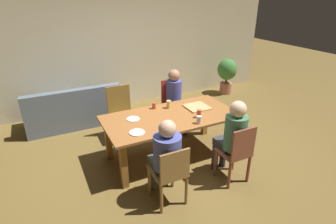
% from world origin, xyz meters
% --- Properties ---
extents(ground_plane, '(20.00, 20.00, 0.00)m').
position_xyz_m(ground_plane, '(0.00, 0.00, 0.00)').
color(ground_plane, brown).
extents(back_wall, '(7.98, 0.12, 2.66)m').
position_xyz_m(back_wall, '(0.00, 2.62, 1.33)').
color(back_wall, beige).
rests_on(back_wall, ground).
extents(dining_table, '(2.10, 1.04, 0.74)m').
position_xyz_m(dining_table, '(0.00, 0.00, 0.64)').
color(dining_table, '#975C2D').
rests_on(dining_table, ground).
extents(chair_0, '(0.38, 0.38, 0.97)m').
position_xyz_m(chair_0, '(0.52, 0.97, 0.52)').
color(chair_0, '#B63428').
rests_on(chair_0, ground).
extents(person_0, '(0.29, 0.54, 1.21)m').
position_xyz_m(person_0, '(0.52, 0.81, 0.70)').
color(person_0, '#32333E').
rests_on(person_0, ground).
extents(chair_1, '(0.40, 0.39, 0.90)m').
position_xyz_m(chair_1, '(0.52, -1.00, 0.48)').
color(chair_1, brown).
rests_on(chair_1, ground).
extents(person_1, '(0.31, 0.50, 1.23)m').
position_xyz_m(person_1, '(0.52, -0.86, 0.72)').
color(person_1, '#333339').
rests_on(person_1, ground).
extents(chair_2, '(0.41, 0.43, 0.85)m').
position_xyz_m(chair_2, '(-0.50, -0.97, 0.47)').
color(chair_2, olive).
rests_on(chair_2, ground).
extents(person_2, '(0.35, 0.49, 1.16)m').
position_xyz_m(person_2, '(-0.50, -0.84, 0.69)').
color(person_2, '#3D4238').
rests_on(person_2, ground).
extents(chair_3, '(0.46, 0.43, 0.98)m').
position_xyz_m(chair_3, '(-0.50, 1.01, 0.51)').
color(chair_3, olive).
rests_on(chair_3, ground).
extents(pizza_box_0, '(0.37, 0.37, 0.02)m').
position_xyz_m(pizza_box_0, '(0.54, 0.09, 0.75)').
color(pizza_box_0, tan).
rests_on(pizza_box_0, dining_table).
extents(plate_0, '(0.20, 0.20, 0.01)m').
position_xyz_m(plate_0, '(-0.57, 0.15, 0.75)').
color(plate_0, white).
rests_on(plate_0, dining_table).
extents(plate_1, '(0.22, 0.22, 0.01)m').
position_xyz_m(plate_1, '(-0.67, -0.28, 0.75)').
color(plate_1, white).
rests_on(plate_1, dining_table).
extents(drinking_glass_0, '(0.07, 0.07, 0.10)m').
position_xyz_m(drinking_glass_0, '(-0.12, 0.38, 0.79)').
color(drinking_glass_0, '#BE4E28').
rests_on(drinking_glass_0, dining_table).
extents(drinking_glass_1, '(0.07, 0.07, 0.12)m').
position_xyz_m(drinking_glass_1, '(0.25, -0.42, 0.80)').
color(drinking_glass_1, silver).
rests_on(drinking_glass_1, dining_table).
extents(drinking_glass_2, '(0.08, 0.08, 0.13)m').
position_xyz_m(drinking_glass_2, '(0.11, 0.29, 0.81)').
color(drinking_glass_2, '#DEC461').
rests_on(drinking_glass_2, dining_table).
extents(drinking_glass_3, '(0.07, 0.07, 0.12)m').
position_xyz_m(drinking_glass_3, '(0.36, -0.24, 0.80)').
color(drinking_glass_3, '#B64631').
rests_on(drinking_glass_3, dining_table).
extents(couch, '(1.82, 0.78, 0.83)m').
position_xyz_m(couch, '(-1.23, 1.94, 0.30)').
color(couch, slate).
rests_on(couch, ground).
extents(potted_plant, '(0.50, 0.50, 0.93)m').
position_xyz_m(potted_plant, '(2.70, 2.04, 0.57)').
color(potted_plant, '#AC6A53').
rests_on(potted_plant, ground).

